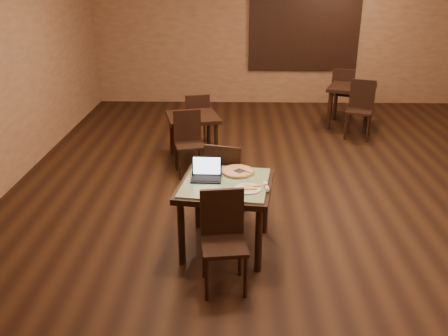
{
  "coord_description": "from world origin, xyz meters",
  "views": [
    {
      "loc": [
        -0.96,
        -5.46,
        2.73
      ],
      "look_at": [
        -1.06,
        -0.94,
        0.85
      ],
      "focal_mm": 38.0,
      "sensor_mm": 36.0,
      "label": 1
    }
  ],
  "objects_px": {
    "other_table_a": "(352,93)",
    "chair_main_far": "(225,177)",
    "tiled_table": "(226,191)",
    "pizza_pan": "(238,172)",
    "other_table_b_chair_near": "(189,139)",
    "laptop": "(206,173)",
    "chair_main_near": "(223,234)",
    "other_table_a_chair_far": "(343,90)",
    "other_table_a_chair_near": "(361,106)",
    "other_table_b_chair_far": "(197,117)",
    "other_table_b": "(193,123)"
  },
  "relations": [
    {
      "from": "tiled_table",
      "to": "other_table_a_chair_far",
      "type": "height_order",
      "value": "other_table_a_chair_far"
    },
    {
      "from": "other_table_b_chair_near",
      "to": "other_table_a_chair_near",
      "type": "bearing_deg",
      "value": 16.9
    },
    {
      "from": "tiled_table",
      "to": "other_table_a_chair_far",
      "type": "xyz_separation_m",
      "value": [
        2.23,
        4.92,
        -0.1
      ]
    },
    {
      "from": "other_table_a_chair_near",
      "to": "other_table_b_chair_far",
      "type": "relative_size",
      "value": 1.09
    },
    {
      "from": "laptop",
      "to": "other_table_b_chair_far",
      "type": "height_order",
      "value": "laptop"
    },
    {
      "from": "chair_main_far",
      "to": "laptop",
      "type": "relative_size",
      "value": 3.05
    },
    {
      "from": "chair_main_near",
      "to": "other_table_a_chair_near",
      "type": "height_order",
      "value": "other_table_a_chair_near"
    },
    {
      "from": "tiled_table",
      "to": "chair_main_near",
      "type": "relative_size",
      "value": 1.12
    },
    {
      "from": "other_table_a_chair_far",
      "to": "pizza_pan",
      "type": "bearing_deg",
      "value": 86.4
    },
    {
      "from": "chair_main_near",
      "to": "pizza_pan",
      "type": "distance_m",
      "value": 0.9
    },
    {
      "from": "other_table_b_chair_near",
      "to": "other_table_b_chair_far",
      "type": "relative_size",
      "value": 1.0
    },
    {
      "from": "pizza_pan",
      "to": "other_table_b_chair_near",
      "type": "bearing_deg",
      "value": 111.01
    },
    {
      "from": "chair_main_near",
      "to": "other_table_a_chair_far",
      "type": "distance_m",
      "value": 5.97
    },
    {
      "from": "laptop",
      "to": "other_table_b_chair_far",
      "type": "distance_m",
      "value": 3.05
    },
    {
      "from": "other_table_a_chair_near",
      "to": "other_table_b_chair_far",
      "type": "xyz_separation_m",
      "value": [
        -2.82,
        -0.64,
        -0.05
      ]
    },
    {
      "from": "other_table_b_chair_near",
      "to": "chair_main_near",
      "type": "bearing_deg",
      "value": -91.95
    },
    {
      "from": "laptop",
      "to": "other_table_a_chair_far",
      "type": "relative_size",
      "value": 0.32
    },
    {
      "from": "tiled_table",
      "to": "other_table_a",
      "type": "xyz_separation_m",
      "value": [
        2.26,
        4.33,
        -0.02
      ]
    },
    {
      "from": "chair_main_far",
      "to": "other_table_a_chair_far",
      "type": "xyz_separation_m",
      "value": [
        2.25,
        4.3,
        0.02
      ]
    },
    {
      "from": "pizza_pan",
      "to": "other_table_a",
      "type": "height_order",
      "value": "pizza_pan"
    },
    {
      "from": "other_table_a_chair_far",
      "to": "other_table_a_chair_near",
      "type": "bearing_deg",
      "value": 113.62
    },
    {
      "from": "pizza_pan",
      "to": "other_table_a_chair_near",
      "type": "bearing_deg",
      "value": 58.31
    },
    {
      "from": "pizza_pan",
      "to": "other_table_a",
      "type": "relative_size",
      "value": 0.36
    },
    {
      "from": "tiled_table",
      "to": "chair_main_near",
      "type": "xyz_separation_m",
      "value": [
        -0.01,
        -0.62,
        -0.14
      ]
    },
    {
      "from": "chair_main_near",
      "to": "chair_main_far",
      "type": "height_order",
      "value": "chair_main_far"
    },
    {
      "from": "pizza_pan",
      "to": "other_table_b_chair_near",
      "type": "xyz_separation_m",
      "value": [
        -0.69,
        1.81,
        -0.25
      ]
    },
    {
      "from": "chair_main_near",
      "to": "other_table_b_chair_far",
      "type": "height_order",
      "value": "chair_main_near"
    },
    {
      "from": "tiled_table",
      "to": "other_table_a_chair_near",
      "type": "distance_m",
      "value": 4.39
    },
    {
      "from": "chair_main_far",
      "to": "laptop",
      "type": "distance_m",
      "value": 0.62
    },
    {
      "from": "other_table_b_chair_far",
      "to": "pizza_pan",
      "type": "bearing_deg",
      "value": 88.97
    },
    {
      "from": "chair_main_near",
      "to": "other_table_a_chair_near",
      "type": "distance_m",
      "value": 4.94
    },
    {
      "from": "tiled_table",
      "to": "other_table_a_chair_near",
      "type": "height_order",
      "value": "other_table_a_chair_near"
    },
    {
      "from": "other_table_a",
      "to": "other_table_b",
      "type": "bearing_deg",
      "value": -127.4
    },
    {
      "from": "chair_main_far",
      "to": "other_table_a_chair_near",
      "type": "xyz_separation_m",
      "value": [
        2.31,
        3.13,
        0.02
      ]
    },
    {
      "from": "other_table_a_chair_far",
      "to": "chair_main_near",
      "type": "bearing_deg",
      "value": 88.63
    },
    {
      "from": "chair_main_near",
      "to": "other_table_a_chair_far",
      "type": "xyz_separation_m",
      "value": [
        2.24,
        5.54,
        0.04
      ]
    },
    {
      "from": "other_table_a",
      "to": "chair_main_far",
      "type": "bearing_deg",
      "value": -100.88
    },
    {
      "from": "pizza_pan",
      "to": "other_table_a_chair_far",
      "type": "relative_size",
      "value": 0.38
    },
    {
      "from": "pizza_pan",
      "to": "other_table_b_chair_far",
      "type": "xyz_separation_m",
      "value": [
        -0.66,
        2.87,
        -0.25
      ]
    },
    {
      "from": "other_table_a_chair_near",
      "to": "other_table_b_chair_near",
      "type": "xyz_separation_m",
      "value": [
        -2.86,
        -1.7,
        -0.05
      ]
    },
    {
      "from": "chair_main_near",
      "to": "laptop",
      "type": "distance_m",
      "value": 0.8
    },
    {
      "from": "other_table_a_chair_near",
      "to": "other_table_b_chair_far",
      "type": "bearing_deg",
      "value": -146.67
    },
    {
      "from": "pizza_pan",
      "to": "other_table_a_chair_far",
      "type": "height_order",
      "value": "other_table_a_chair_far"
    },
    {
      "from": "other_table_b_chair_near",
      "to": "chair_main_far",
      "type": "bearing_deg",
      "value": -82.72
    },
    {
      "from": "laptop",
      "to": "other_table_a_chair_far",
      "type": "xyz_separation_m",
      "value": [
        2.43,
        4.82,
        -0.26
      ]
    },
    {
      "from": "tiled_table",
      "to": "other_table_a_chair_far",
      "type": "distance_m",
      "value": 5.4
    },
    {
      "from": "other_table_b_chair_far",
      "to": "other_table_b",
      "type": "bearing_deg",
      "value": 74.06
    },
    {
      "from": "other_table_a",
      "to": "other_table_a_chair_far",
      "type": "distance_m",
      "value": 0.59
    },
    {
      "from": "tiled_table",
      "to": "other_table_b",
      "type": "relative_size",
      "value": 1.14
    },
    {
      "from": "chair_main_near",
      "to": "laptop",
      "type": "height_order",
      "value": "laptop"
    }
  ]
}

